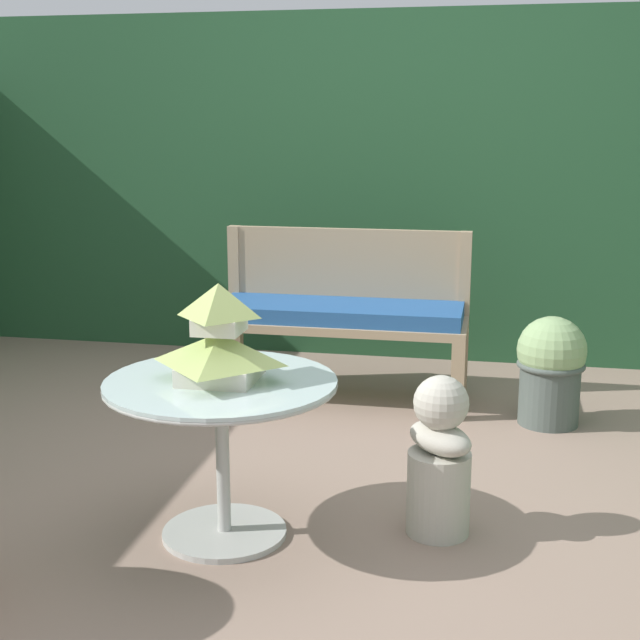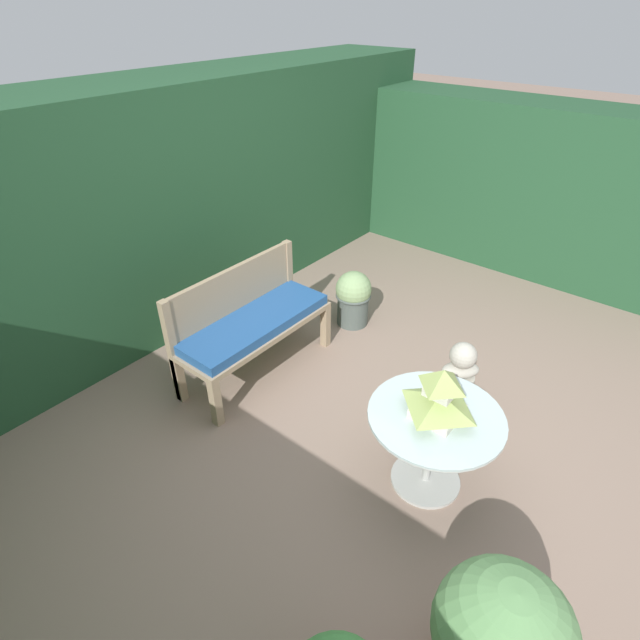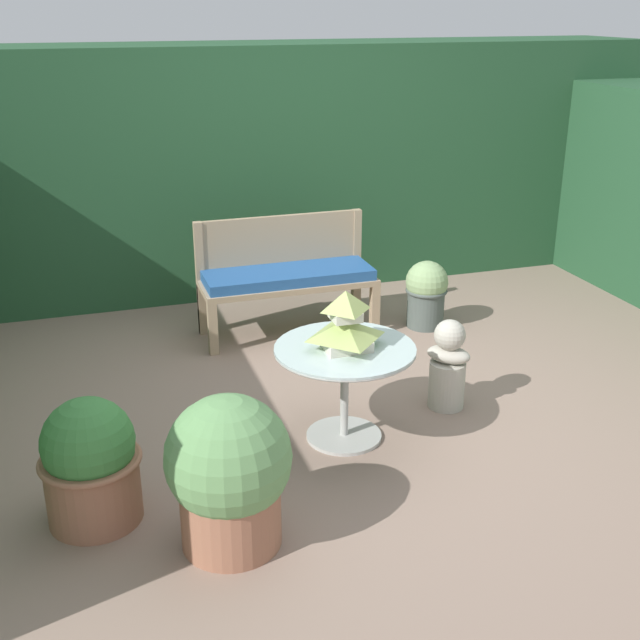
{
  "view_description": "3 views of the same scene",
  "coord_description": "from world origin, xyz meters",
  "px_view_note": "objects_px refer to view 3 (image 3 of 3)",
  "views": [
    {
      "loc": [
        0.52,
        -2.99,
        1.34
      ],
      "look_at": [
        -0.15,
        0.35,
        0.56
      ],
      "focal_mm": 50.0,
      "sensor_mm": 36.0,
      "label": 1
    },
    {
      "loc": [
        -2.22,
        -1.15,
        2.43
      ],
      "look_at": [
        -0.06,
        0.6,
        0.59
      ],
      "focal_mm": 28.0,
      "sensor_mm": 36.0,
      "label": 2
    },
    {
      "loc": [
        -1.6,
        -3.98,
        2.19
      ],
      "look_at": [
        -0.22,
        0.3,
        0.4
      ],
      "focal_mm": 45.0,
      "sensor_mm": 36.0,
      "label": 3
    }
  ],
  "objects_px": {
    "pagoda_birdhouse": "(345,324)",
    "potted_plant_hedge_corner": "(229,473)",
    "garden_bench": "(288,281)",
    "garden_bust": "(448,366)",
    "potted_plant_table_near": "(426,293)",
    "patio_table": "(345,367)",
    "potted_plant_path_edge": "(90,463)"
  },
  "relations": [
    {
      "from": "potted_plant_table_near",
      "to": "potted_plant_hedge_corner",
      "type": "distance_m",
      "value": 2.76
    },
    {
      "from": "garden_bust",
      "to": "patio_table",
      "type": "bearing_deg",
      "value": -122.2
    },
    {
      "from": "garden_bust",
      "to": "potted_plant_hedge_corner",
      "type": "relative_size",
      "value": 0.77
    },
    {
      "from": "potted_plant_table_near",
      "to": "garden_bust",
      "type": "bearing_deg",
      "value": -109.25
    },
    {
      "from": "garden_bench",
      "to": "patio_table",
      "type": "xyz_separation_m",
      "value": [
        -0.11,
        -1.5,
        0.02
      ]
    },
    {
      "from": "garden_bench",
      "to": "patio_table",
      "type": "bearing_deg",
      "value": -94.37
    },
    {
      "from": "garden_bench",
      "to": "potted_plant_table_near",
      "type": "bearing_deg",
      "value": -9.8
    },
    {
      "from": "patio_table",
      "to": "pagoda_birdhouse",
      "type": "xyz_separation_m",
      "value": [
        0.0,
        0.0,
        0.24
      ]
    },
    {
      "from": "potted_plant_path_edge",
      "to": "potted_plant_table_near",
      "type": "bearing_deg",
      "value": 34.79
    },
    {
      "from": "pagoda_birdhouse",
      "to": "garden_bust",
      "type": "bearing_deg",
      "value": 13.07
    },
    {
      "from": "potted_plant_hedge_corner",
      "to": "potted_plant_path_edge",
      "type": "distance_m",
      "value": 0.66
    },
    {
      "from": "pagoda_birdhouse",
      "to": "potted_plant_path_edge",
      "type": "xyz_separation_m",
      "value": [
        -1.32,
        -0.34,
        -0.37
      ]
    },
    {
      "from": "potted_plant_table_near",
      "to": "patio_table",
      "type": "bearing_deg",
      "value": -129.37
    },
    {
      "from": "garden_bench",
      "to": "potted_plant_path_edge",
      "type": "distance_m",
      "value": 2.34
    },
    {
      "from": "garden_bust",
      "to": "potted_plant_path_edge",
      "type": "height_order",
      "value": "potted_plant_path_edge"
    },
    {
      "from": "patio_table",
      "to": "potted_plant_hedge_corner",
      "type": "xyz_separation_m",
      "value": [
        -0.76,
        -0.7,
        -0.07
      ]
    },
    {
      "from": "garden_bench",
      "to": "garden_bust",
      "type": "height_order",
      "value": "garden_bust"
    },
    {
      "from": "patio_table",
      "to": "potted_plant_hedge_corner",
      "type": "relative_size",
      "value": 1.07
    },
    {
      "from": "potted_plant_path_edge",
      "to": "potted_plant_hedge_corner",
      "type": "bearing_deg",
      "value": -33.09
    },
    {
      "from": "potted_plant_table_near",
      "to": "potted_plant_hedge_corner",
      "type": "xyz_separation_m",
      "value": [
        -1.86,
        -2.03,
        0.09
      ]
    },
    {
      "from": "potted_plant_table_near",
      "to": "potted_plant_path_edge",
      "type": "bearing_deg",
      "value": -145.21
    },
    {
      "from": "garden_bench",
      "to": "potted_plant_path_edge",
      "type": "relative_size",
      "value": 2.02
    },
    {
      "from": "pagoda_birdhouse",
      "to": "garden_bench",
      "type": "bearing_deg",
      "value": 85.63
    },
    {
      "from": "pagoda_birdhouse",
      "to": "garden_bust",
      "type": "distance_m",
      "value": 0.81
    },
    {
      "from": "patio_table",
      "to": "garden_bust",
      "type": "distance_m",
      "value": 0.72
    },
    {
      "from": "garden_bench",
      "to": "pagoda_birdhouse",
      "type": "height_order",
      "value": "pagoda_birdhouse"
    },
    {
      "from": "potted_plant_table_near",
      "to": "potted_plant_hedge_corner",
      "type": "relative_size",
      "value": 0.71
    },
    {
      "from": "garden_bench",
      "to": "potted_plant_hedge_corner",
      "type": "xyz_separation_m",
      "value": [
        -0.88,
        -2.2,
        -0.05
      ]
    },
    {
      "from": "garden_bust",
      "to": "potted_plant_path_edge",
      "type": "bearing_deg",
      "value": -121.21
    },
    {
      "from": "pagoda_birdhouse",
      "to": "potted_plant_hedge_corner",
      "type": "relative_size",
      "value": 0.45
    },
    {
      "from": "garden_bench",
      "to": "potted_plant_hedge_corner",
      "type": "bearing_deg",
      "value": -111.76
    },
    {
      "from": "patio_table",
      "to": "potted_plant_table_near",
      "type": "distance_m",
      "value": 1.73
    }
  ]
}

